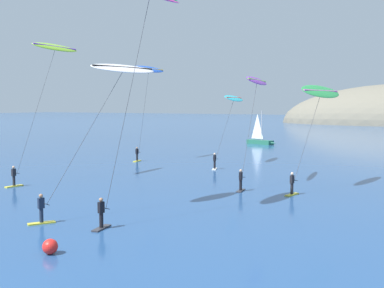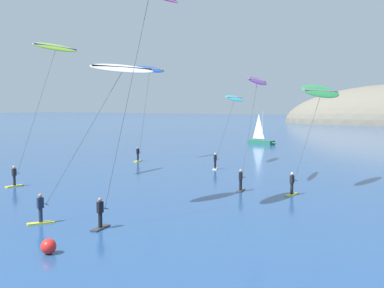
% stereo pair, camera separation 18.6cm
% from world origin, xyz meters
% --- Properties ---
extents(sailboat_near, '(5.91, 2.82, 5.70)m').
position_xyz_m(sailboat_near, '(-13.75, 69.70, 0.64)').
color(sailboat_near, '#23664C').
rests_on(sailboat_near, ground).
extents(kitesurfer_purple, '(1.78, 8.56, 9.16)m').
position_xyz_m(kitesurfer_purple, '(0.21, 31.48, 8.04)').
color(kitesurfer_purple, '#2D2D33').
rests_on(kitesurfer_purple, ground).
extents(kitesurfer_cyan, '(1.89, 9.42, 7.86)m').
position_xyz_m(kitesurfer_cyan, '(-7.13, 43.03, 6.89)').
color(kitesurfer_cyan, silver).
rests_on(kitesurfer_cyan, ground).
extents(kitesurfer_blue, '(1.39, 6.20, 11.45)m').
position_xyz_m(kitesurfer_blue, '(-17.68, 41.60, 10.15)').
color(kitesurfer_blue, yellow).
rests_on(kitesurfer_blue, ground).
extents(kitesurfer_green, '(2.60, 8.37, 8.35)m').
position_xyz_m(kitesurfer_green, '(5.57, 31.69, 7.32)').
color(kitesurfer_green, yellow).
rests_on(kitesurfer_green, ground).
extents(kitesurfer_lime, '(1.17, 8.71, 12.23)m').
position_xyz_m(kitesurfer_lime, '(-16.46, 24.71, 10.78)').
color(kitesurfer_lime, yellow).
rests_on(kitesurfer_lime, ground).
extents(kitesurfer_magenta, '(2.19, 7.65, 13.56)m').
position_xyz_m(kitesurfer_magenta, '(-0.88, 16.84, 12.28)').
color(kitesurfer_magenta, '#2D2D33').
rests_on(kitesurfer_magenta, ground).
extents(kitesurfer_white, '(3.54, 9.00, 9.39)m').
position_xyz_m(kitesurfer_white, '(-3.57, 17.49, 8.35)').
color(kitesurfer_white, yellow).
rests_on(kitesurfer_white, ground).
extents(marker_buoy, '(0.70, 0.70, 0.70)m').
position_xyz_m(marker_buoy, '(-0.47, 8.44, 0.35)').
color(marker_buoy, red).
rests_on(marker_buoy, ground).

